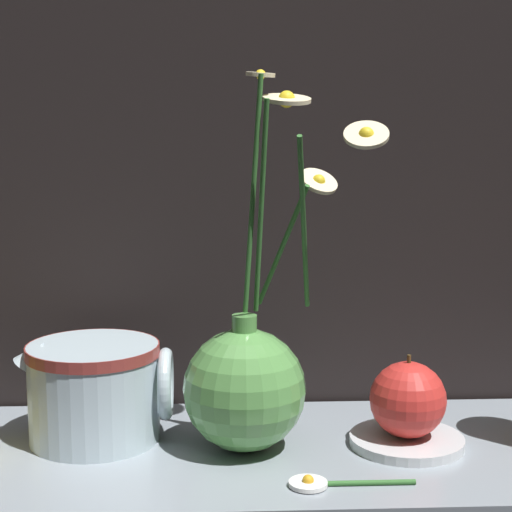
{
  "coord_description": "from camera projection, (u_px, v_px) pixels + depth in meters",
  "views": [
    {
      "loc": [
        -0.04,
        -0.84,
        0.34
      ],
      "look_at": [
        -0.01,
        0.0,
        0.21
      ],
      "focal_mm": 60.0,
      "sensor_mm": 36.0,
      "label": 1
    }
  ],
  "objects": [
    {
      "name": "ceramic_pitcher",
      "position": [
        95.0,
        387.0,
        0.9
      ],
      "size": [
        0.16,
        0.14,
        0.12
      ],
      "color": "silver",
      "rests_on": "shelf"
    },
    {
      "name": "saucer_plate",
      "position": [
        407.0,
        441.0,
        0.88
      ],
      "size": [
        0.12,
        0.12,
        0.01
      ],
      "color": "silver",
      "rests_on": "shelf"
    },
    {
      "name": "vase_with_flowers",
      "position": [
        246.0,
        383.0,
        0.87
      ],
      "size": [
        0.2,
        0.14,
        0.38
      ],
      "color": "#59994C",
      "rests_on": "shelf"
    },
    {
      "name": "loose_daisy",
      "position": [
        323.0,
        483.0,
        0.79
      ],
      "size": [
        0.12,
        0.04,
        0.01
      ],
      "color": "#336B2D",
      "rests_on": "shelf"
    },
    {
      "name": "orange_fruit",
      "position": [
        408.0,
        400.0,
        0.88
      ],
      "size": [
        0.08,
        0.08,
        0.09
      ],
      "color": "red",
      "rests_on": "saucer_plate"
    },
    {
      "name": "shelf",
      "position": [
        261.0,
        454.0,
        0.88
      ],
      "size": [
        0.79,
        0.29,
        0.01
      ],
      "color": "gray",
      "rests_on": "ground_plane"
    },
    {
      "name": "ground_plane",
      "position": [
        261.0,
        459.0,
        0.88
      ],
      "size": [
        6.0,
        6.0,
        0.0
      ],
      "primitive_type": "plane",
      "color": "black"
    }
  ]
}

